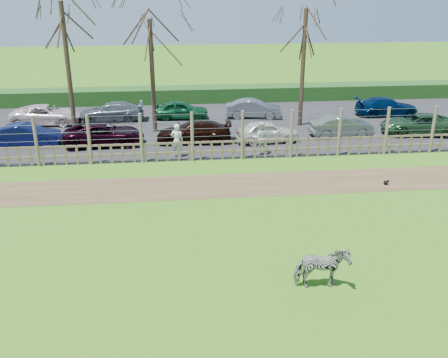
{
  "coord_description": "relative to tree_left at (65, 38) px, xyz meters",
  "views": [
    {
      "loc": [
        -0.93,
        -15.76,
        8.28
      ],
      "look_at": [
        1.0,
        2.5,
        1.1
      ],
      "focal_mm": 40.0,
      "sensor_mm": 36.0,
      "label": 1
    }
  ],
  "objects": [
    {
      "name": "car_11",
      "position": [
        10.91,
        3.64,
        -4.98
      ],
      "size": [
        3.78,
        1.74,
        1.2
      ],
      "primitive_type": "imported",
      "rotation": [
        0.0,
        0.0,
        1.44
      ],
      "color": "slate",
      "rests_on": "asphalt"
    },
    {
      "name": "car_3",
      "position": [
        6.72,
        -1.45,
        -4.98
      ],
      "size": [
        4.22,
        1.89,
        1.2
      ],
      "primitive_type": "imported",
      "rotation": [
        0.0,
        0.0,
        4.66
      ],
      "color": "black",
      "rests_on": "asphalt"
    },
    {
      "name": "car_5",
      "position": [
        15.26,
        -1.17,
        -4.98
      ],
      "size": [
        3.7,
        1.44,
        1.2
      ],
      "primitive_type": "imported",
      "rotation": [
        0.0,
        0.0,
        1.62
      ],
      "color": "#58615B",
      "rests_on": "asphalt"
    },
    {
      "name": "car_8",
      "position": [
        -2.37,
        3.44,
        -4.98
      ],
      "size": [
        4.42,
        2.23,
        1.2
      ],
      "primitive_type": "imported",
      "rotation": [
        0.0,
        0.0,
        1.51
      ],
      "color": "silver",
      "rests_on": "asphalt"
    },
    {
      "name": "hedge",
      "position": [
        6.5,
        9.0,
        -5.07
      ],
      "size": [
        46.0,
        2.0,
        1.1
      ],
      "primitive_type": "cube",
      "color": "#1E4716",
      "rests_on": "ground"
    },
    {
      "name": "asphalt",
      "position": [
        6.5,
        2.0,
        -5.6
      ],
      "size": [
        44.0,
        13.0,
        0.04
      ],
      "primitive_type": "cube",
      "color": "#232326",
      "rests_on": "ground"
    },
    {
      "name": "fence",
      "position": [
        6.5,
        -4.5,
        -4.81
      ],
      "size": [
        30.16,
        0.16,
        2.5
      ],
      "color": "brown",
      "rests_on": "ground"
    },
    {
      "name": "car_1",
      "position": [
        -2.39,
        -1.17,
        -4.98
      ],
      "size": [
        3.68,
        1.37,
        1.2
      ],
      "primitive_type": "imported",
      "rotation": [
        0.0,
        0.0,
        1.54
      ],
      "color": "#0A0F41",
      "rests_on": "asphalt"
    },
    {
      "name": "ground",
      "position": [
        6.5,
        -12.5,
        -5.62
      ],
      "size": [
        120.0,
        120.0,
        0.0
      ],
      "primitive_type": "plane",
      "color": "#5E9829",
      "rests_on": "ground"
    },
    {
      "name": "car_13",
      "position": [
        19.88,
        3.3,
        -4.98
      ],
      "size": [
        4.2,
        1.85,
        1.2
      ],
      "primitive_type": "imported",
      "rotation": [
        0.0,
        0.0,
        1.53
      ],
      "color": "#031B41",
      "rests_on": "asphalt"
    },
    {
      "name": "dirt_strip",
      "position": [
        6.5,
        -8.0,
        -5.61
      ],
      "size": [
        34.0,
        2.8,
        0.01
      ],
      "primitive_type": "cube",
      "color": "brown",
      "rests_on": "ground"
    },
    {
      "name": "zebra",
      "position": [
        9.68,
        -16.19,
        -4.96
      ],
      "size": [
        1.55,
        0.71,
        1.3
      ],
      "primitive_type": "imported",
      "rotation": [
        0.0,
        0.0,
        1.58
      ],
      "color": "gray",
      "rests_on": "ground"
    },
    {
      "name": "tree_right",
      "position": [
        13.5,
        1.5,
        -0.37
      ],
      "size": [
        4.8,
        4.8,
        7.35
      ],
      "color": "#3D2B1E",
      "rests_on": "ground"
    },
    {
      "name": "tree_left",
      "position": [
        0.0,
        0.0,
        0.0
      ],
      "size": [
        4.8,
        4.8,
        7.88
      ],
      "color": "#3D2B1E",
      "rests_on": "ground"
    },
    {
      "name": "car_6",
      "position": [
        19.9,
        -1.22,
        -4.98
      ],
      "size": [
        4.55,
        2.57,
        1.2
      ],
      "primitive_type": "imported",
      "rotation": [
        0.0,
        0.0,
        4.57
      ],
      "color": "#234926",
      "rests_on": "asphalt"
    },
    {
      "name": "visitor_a",
      "position": [
        5.75,
        -3.89,
        -4.71
      ],
      "size": [
        0.72,
        0.56,
        1.72
      ],
      "primitive_type": "imported",
      "rotation": [
        0.0,
        0.0,
        2.87
      ],
      "color": "silver",
      "rests_on": "asphalt"
    },
    {
      "name": "car_9",
      "position": [
        1.65,
        3.79,
        -4.98
      ],
      "size": [
        4.15,
        1.72,
        1.2
      ],
      "primitive_type": "imported",
      "rotation": [
        0.0,
        0.0,
        4.7
      ],
      "color": "slate",
      "rests_on": "asphalt"
    },
    {
      "name": "car_2",
      "position": [
        1.8,
        -1.48,
        -4.98
      ],
      "size": [
        4.41,
        2.21,
        1.2
      ],
      "primitive_type": "imported",
      "rotation": [
        0.0,
        0.0,
        1.62
      ],
      "color": "black",
      "rests_on": "asphalt"
    },
    {
      "name": "car_10",
      "position": [
        6.13,
        3.85,
        -4.98
      ],
      "size": [
        3.62,
        1.69,
        1.2
      ],
      "primitive_type": "imported",
      "rotation": [
        0.0,
        0.0,
        1.49
      ],
      "color": "#0E4D26",
      "rests_on": "asphalt"
    },
    {
      "name": "visitor_b",
      "position": [
        10.04,
        -3.91,
        -4.71
      ],
      "size": [
        0.85,
        0.67,
        1.72
      ],
      "primitive_type": "imported",
      "rotation": [
        0.0,
        0.0,
        3.12
      ],
      "color": "silver",
      "rests_on": "asphalt"
    },
    {
      "name": "tree_mid",
      "position": [
        4.5,
        1.0,
        -0.75
      ],
      "size": [
        4.8,
        4.8,
        6.83
      ],
      "color": "#3D2B1E",
      "rests_on": "ground"
    },
    {
      "name": "car_4",
      "position": [
        10.78,
        -1.86,
        -4.98
      ],
      "size": [
        3.64,
        1.75,
        1.2
      ],
      "primitive_type": "imported",
      "rotation": [
        0.0,
        0.0,
        1.67
      ],
      "color": "silver",
      "rests_on": "asphalt"
    },
    {
      "name": "crow",
      "position": [
        14.86,
        -8.64,
        -5.51
      ],
      "size": [
        0.27,
        0.2,
        0.22
      ],
      "color": "black",
      "rests_on": "ground"
    }
  ]
}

